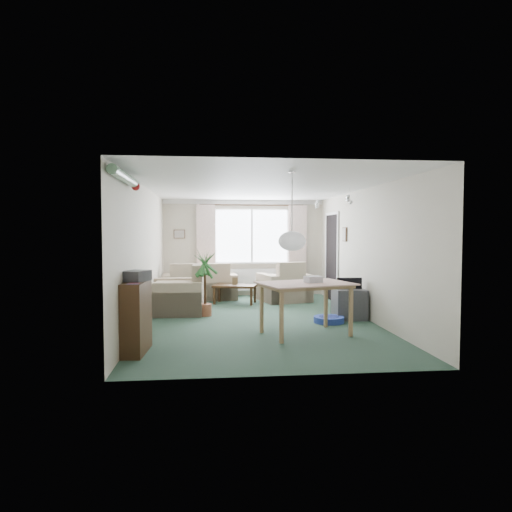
{
  "coord_description": "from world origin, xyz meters",
  "views": [
    {
      "loc": [
        -0.89,
        -8.18,
        1.6
      ],
      "look_at": [
        0.0,
        0.3,
        1.15
      ],
      "focal_mm": 32.0,
      "sensor_mm": 36.0,
      "label": 1
    }
  ],
  "objects": [
    {
      "name": "tinsel_garland",
      "position": [
        -1.92,
        -2.3,
        2.28
      ],
      "size": [
        1.6,
        1.6,
        0.12
      ],
      "primitive_type": "cylinder",
      "color": "#196626"
    },
    {
      "name": "armchair_corner",
      "position": [
        0.85,
        2.21,
        0.46
      ],
      "size": [
        1.25,
        1.21,
        0.93
      ],
      "primitive_type": "cube",
      "rotation": [
        0.0,
        0.0,
        3.39
      ],
      "color": "beige",
      "rests_on": "ground"
    },
    {
      "name": "bauble_cluster_b",
      "position": [
        1.6,
        -0.3,
        2.22
      ],
      "size": [
        0.2,
        0.2,
        0.2
      ],
      "primitive_type": "sphere",
      "color": "silver"
    },
    {
      "name": "sofa",
      "position": [
        -1.1,
        2.75,
        0.44
      ],
      "size": [
        1.79,
        1.02,
        0.87
      ],
      "primitive_type": "cube",
      "rotation": [
        0.0,
        0.0,
        3.2
      ],
      "color": "#BFB490",
      "rests_on": "ground"
    },
    {
      "name": "curtain_rod",
      "position": [
        0.2,
        3.15,
        2.27
      ],
      "size": [
        2.6,
        0.03,
        0.03
      ],
      "primitive_type": "cube",
      "color": "black"
    },
    {
      "name": "gift_box",
      "position": [
        0.74,
        -1.24,
        0.85
      ],
      "size": [
        0.3,
        0.25,
        0.12
      ],
      "primitive_type": "cube",
      "rotation": [
        0.0,
        0.0,
        0.34
      ],
      "color": "silver",
      "rests_on": "dining_table"
    },
    {
      "name": "dining_table",
      "position": [
        0.61,
        -1.26,
        0.4
      ],
      "size": [
        1.45,
        1.16,
        0.79
      ],
      "primitive_type": "cube",
      "rotation": [
        0.0,
        0.0,
        0.28
      ],
      "color": "#A77B5B",
      "rests_on": "ground"
    },
    {
      "name": "hifi_box",
      "position": [
        -1.85,
        -2.02,
        1.02
      ],
      "size": [
        0.39,
        0.43,
        0.14
      ],
      "primitive_type": "cube",
      "rotation": [
        0.0,
        0.0,
        -0.39
      ],
      "color": "#39393E",
      "rests_on": "bookshelf"
    },
    {
      "name": "armchair_left",
      "position": [
        -1.5,
        0.86,
        0.48
      ],
      "size": [
        1.06,
        1.11,
        0.96
      ],
      "primitive_type": "cube",
      "rotation": [
        0.0,
        0.0,
        -1.62
      ],
      "color": "tan",
      "rests_on": "ground"
    },
    {
      "name": "doorway",
      "position": [
        1.99,
        2.2,
        1.0
      ],
      "size": [
        0.03,
        0.95,
        2.0
      ],
      "primitive_type": "cube",
      "color": "black"
    },
    {
      "name": "curtain_left",
      "position": [
        -0.95,
        3.13,
        1.27
      ],
      "size": [
        0.45,
        0.08,
        2.0
      ],
      "primitive_type": "cube",
      "color": "beige"
    },
    {
      "name": "bookshelf",
      "position": [
        -1.84,
        -2.08,
        0.47
      ],
      "size": [
        0.31,
        0.79,
        0.95
      ],
      "primitive_type": "cube",
      "rotation": [
        0.0,
        0.0,
        -0.07
      ],
      "color": "black",
      "rests_on": "ground"
    },
    {
      "name": "wall_picture_back",
      "position": [
        -1.6,
        3.23,
        1.55
      ],
      "size": [
        0.28,
        0.03,
        0.22
      ],
      "primitive_type": "cube",
      "color": "brown"
    },
    {
      "name": "photo_frame",
      "position": [
        -0.3,
        2.02,
        0.5
      ],
      "size": [
        0.12,
        0.02,
        0.16
      ],
      "primitive_type": "cube",
      "rotation": [
        0.0,
        0.0,
        -0.04
      ],
      "color": "brown",
      "rests_on": "coffee_table"
    },
    {
      "name": "pet_bed",
      "position": [
        1.22,
        -0.38,
        0.05
      ],
      "size": [
        0.68,
        0.68,
        0.11
      ],
      "primitive_type": "cylinder",
      "rotation": [
        0.0,
        0.0,
        0.35
      ],
      "color": "navy",
      "rests_on": "ground"
    },
    {
      "name": "curtain_right",
      "position": [
        1.35,
        3.13,
        1.27
      ],
      "size": [
        0.45,
        0.08,
        2.0
      ],
      "primitive_type": "cube",
      "color": "beige"
    },
    {
      "name": "houseplant",
      "position": [
        -0.96,
        0.5,
        0.62
      ],
      "size": [
        0.65,
        0.65,
        1.24
      ],
      "primitive_type": "cylinder",
      "rotation": [
        0.0,
        0.0,
        0.25
      ],
      "color": "#1F5B29",
      "rests_on": "ground"
    },
    {
      "name": "bauble_cluster_a",
      "position": [
        1.3,
        0.9,
        2.22
      ],
      "size": [
        0.2,
        0.2,
        0.2
      ],
      "primitive_type": "sphere",
      "color": "silver"
    },
    {
      "name": "radiator",
      "position": [
        0.2,
        3.19,
        0.4
      ],
      "size": [
        1.2,
        0.1,
        0.55
      ],
      "primitive_type": "cube",
      "color": "white"
    },
    {
      "name": "coffee_table",
      "position": [
        -0.3,
        1.95,
        0.21
      ],
      "size": [
        1.04,
        0.77,
        0.42
      ],
      "primitive_type": "cube",
      "rotation": [
        0.0,
        0.0,
        -0.29
      ],
      "color": "black",
      "rests_on": "ground"
    },
    {
      "name": "tv_cube",
      "position": [
        1.7,
        -0.03,
        0.28
      ],
      "size": [
        0.59,
        0.64,
        0.55
      ],
      "primitive_type": "cube",
      "rotation": [
        0.0,
        0.0,
        -0.06
      ],
      "color": "#3B3C40",
      "rests_on": "ground"
    },
    {
      "name": "pendant_lamp",
      "position": [
        0.2,
        -2.3,
        1.48
      ],
      "size": [
        0.36,
        0.36,
        0.36
      ],
      "primitive_type": "sphere",
      "color": "white"
    },
    {
      "name": "wall_picture_right",
      "position": [
        1.98,
        1.2,
        1.55
      ],
      "size": [
        0.03,
        0.24,
        0.3
      ],
      "primitive_type": "cube",
      "color": "brown"
    },
    {
      "name": "window",
      "position": [
        0.2,
        3.23,
        1.5
      ],
      "size": [
        1.8,
        0.03,
        1.3
      ],
      "primitive_type": "cube",
      "color": "white"
    },
    {
      "name": "ground",
      "position": [
        0.0,
        0.0,
        0.0
      ],
      "size": [
        6.5,
        6.5,
        0.0
      ],
      "primitive_type": "plane",
      "color": "#294436"
    }
  ]
}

